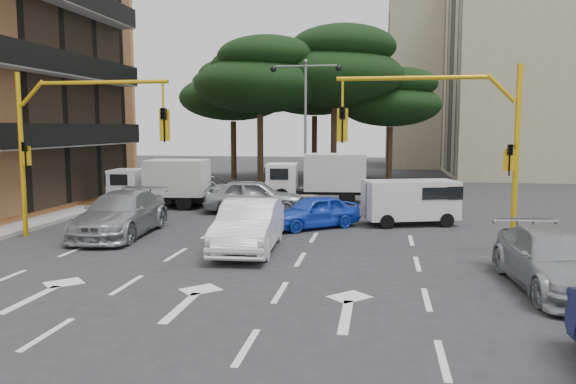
% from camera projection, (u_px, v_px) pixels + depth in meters
% --- Properties ---
extents(ground, '(120.00, 120.00, 0.00)m').
position_uv_depth(ground, '(237.00, 257.00, 17.50)').
color(ground, '#28282B').
rests_on(ground, ground).
extents(median_strip, '(1.40, 6.00, 0.15)m').
position_uv_depth(median_strip, '(305.00, 195.00, 33.17)').
color(median_strip, gray).
rests_on(median_strip, ground).
extents(apartment_beige_far, '(16.20, 12.15, 16.70)m').
position_uv_depth(apartment_beige_far, '(467.00, 85.00, 57.56)').
color(apartment_beige_far, tan).
rests_on(apartment_beige_far, ground).
extents(pine_left_near, '(9.15, 9.15, 10.23)m').
position_uv_depth(pine_left_near, '(261.00, 75.00, 38.79)').
color(pine_left_near, '#382616').
rests_on(pine_left_near, ground).
extents(pine_center, '(9.98, 9.98, 11.16)m').
position_uv_depth(pine_center, '(335.00, 67.00, 39.86)').
color(pine_center, '#382616').
rests_on(pine_center, ground).
extents(pine_left_far, '(8.32, 8.32, 9.30)m').
position_uv_depth(pine_left_far, '(234.00, 90.00, 43.27)').
color(pine_left_far, '#382616').
rests_on(pine_left_far, ground).
extents(pine_right, '(7.49, 7.49, 8.37)m').
position_uv_depth(pine_right, '(391.00, 98.00, 41.41)').
color(pine_right, '#382616').
rests_on(pine_right, ground).
extents(pine_back, '(9.15, 9.15, 10.23)m').
position_uv_depth(pine_back, '(315.00, 83.00, 45.16)').
color(pine_back, '#382616').
rests_on(pine_back, ground).
extents(signal_mast_right, '(5.79, 0.37, 6.00)m').
position_uv_depth(signal_mast_right, '(458.00, 132.00, 17.90)').
color(signal_mast_right, gold).
rests_on(signal_mast_right, ground).
extents(signal_mast_left, '(5.79, 0.37, 6.00)m').
position_uv_depth(signal_mast_left, '(66.00, 131.00, 20.11)').
color(signal_mast_left, gold).
rests_on(signal_mast_left, ground).
extents(street_lamp_center, '(4.16, 0.36, 7.77)m').
position_uv_depth(street_lamp_center, '(306.00, 103.00, 32.56)').
color(street_lamp_center, slate).
rests_on(street_lamp_center, median_strip).
extents(car_white_hatch, '(2.03, 5.11, 1.65)m').
position_uv_depth(car_white_hatch, '(249.00, 226.00, 18.37)').
color(car_white_hatch, white).
rests_on(car_white_hatch, ground).
extents(car_blue_compact, '(3.96, 3.61, 1.31)m').
position_uv_depth(car_blue_compact, '(314.00, 212.00, 22.50)').
color(car_blue_compact, '#173DC1').
rests_on(car_blue_compact, ground).
extents(car_silver_wagon, '(2.61, 5.71, 1.62)m').
position_uv_depth(car_silver_wagon, '(121.00, 214.00, 20.97)').
color(car_silver_wagon, '#96999E').
rests_on(car_silver_wagon, ground).
extents(car_silver_cross_a, '(5.38, 2.49, 1.49)m').
position_uv_depth(car_silver_cross_a, '(209.00, 190.00, 29.41)').
color(car_silver_cross_a, '#AAADB3').
rests_on(car_silver_cross_a, ground).
extents(car_silver_cross_b, '(4.94, 2.55, 1.61)m').
position_uv_depth(car_silver_cross_b, '(254.00, 196.00, 26.47)').
color(car_silver_cross_b, '#A2A6AA').
rests_on(car_silver_cross_b, ground).
extents(car_silver_parked, '(2.46, 5.24, 1.48)m').
position_uv_depth(car_silver_parked, '(555.00, 261.00, 13.91)').
color(car_silver_parked, '#979A9E').
rests_on(car_silver_parked, ground).
extents(van_white, '(4.11, 2.77, 1.88)m').
position_uv_depth(van_white, '(410.00, 202.00, 23.23)').
color(van_white, silver).
rests_on(van_white, ground).
extents(box_truck_a, '(5.04, 2.38, 2.42)m').
position_uv_depth(box_truck_a, '(160.00, 184.00, 28.23)').
color(box_truck_a, silver).
rests_on(box_truck_a, ground).
extents(box_truck_b, '(5.52, 2.70, 2.63)m').
position_uv_depth(box_truck_b, '(317.00, 178.00, 30.08)').
color(box_truck_b, white).
rests_on(box_truck_b, ground).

